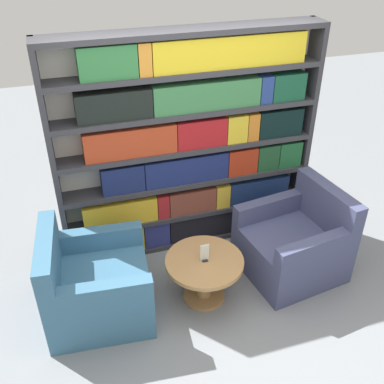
% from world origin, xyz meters
% --- Properties ---
extents(ground_plane, '(14.00, 14.00, 0.00)m').
position_xyz_m(ground_plane, '(0.00, 0.00, 0.00)').
color(ground_plane, gray).
extents(bookshelf, '(2.62, 0.30, 2.26)m').
position_xyz_m(bookshelf, '(0.05, 1.23, 1.11)').
color(bookshelf, silver).
rests_on(bookshelf, ground_plane).
extents(armchair_left, '(0.96, 0.92, 0.89)m').
position_xyz_m(armchair_left, '(-1.10, 0.42, 0.31)').
color(armchair_left, '#386684').
rests_on(armchair_left, ground_plane).
extents(armchair_right, '(1.00, 0.97, 0.89)m').
position_xyz_m(armchair_right, '(0.87, 0.42, 0.31)').
color(armchair_right, '#42476B').
rests_on(armchair_right, ground_plane).
extents(coffee_table, '(0.72, 0.72, 0.46)m').
position_xyz_m(coffee_table, '(-0.12, 0.30, 0.33)').
color(coffee_table, '#AD7F4C').
rests_on(coffee_table, ground_plane).
extents(table_sign, '(0.08, 0.06, 0.17)m').
position_xyz_m(table_sign, '(-0.12, 0.30, 0.53)').
color(table_sign, black).
rests_on(table_sign, coffee_table).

